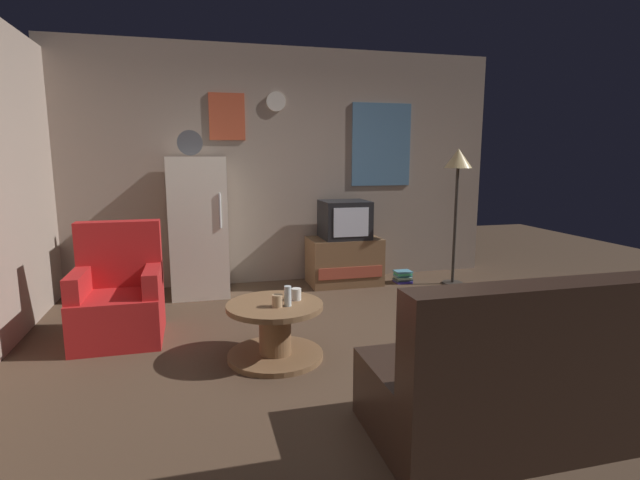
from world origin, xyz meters
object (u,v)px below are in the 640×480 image
(crt_tv, at_px, (345,220))
(book_stack, at_px, (403,277))
(standing_lamp, at_px, (458,169))
(mug_ceramic_white, at_px, (296,294))
(mug_ceramic_tan, at_px, (277,301))
(couch, at_px, (531,380))
(armchair, at_px, (119,299))
(wine_glass, at_px, (288,296))
(coffee_table, at_px, (275,331))
(fridge, at_px, (198,226))
(tv_stand, at_px, (344,261))

(crt_tv, height_order, book_stack, crt_tv)
(standing_lamp, distance_m, mug_ceramic_white, 2.86)
(mug_ceramic_tan, distance_m, couch, 1.73)
(book_stack, bearing_deg, standing_lamp, -20.60)
(armchair, relative_size, couch, 0.56)
(wine_glass, xyz_separation_m, mug_ceramic_tan, (-0.08, -0.00, -0.03))
(coffee_table, distance_m, book_stack, 2.59)
(wine_glass, relative_size, armchair, 0.16)
(mug_ceramic_white, height_order, armchair, armchair)
(fridge, height_order, coffee_table, fridge)
(coffee_table, relative_size, mug_ceramic_tan, 8.00)
(armchair, bearing_deg, mug_ceramic_tan, -34.69)
(couch, bearing_deg, coffee_table, 130.93)
(coffee_table, distance_m, armchair, 1.40)
(fridge, xyz_separation_m, book_stack, (2.37, -0.12, -0.68))
(crt_tv, distance_m, book_stack, 1.00)
(armchair, xyz_separation_m, book_stack, (3.03, 1.08, -0.27))
(tv_stand, xyz_separation_m, mug_ceramic_white, (-0.97, -1.90, 0.20))
(mug_ceramic_white, bearing_deg, tv_stand, 62.89)
(standing_lamp, xyz_separation_m, wine_glass, (-2.31, -1.69, -0.86))
(armchair, bearing_deg, mug_ceramic_white, -26.91)
(standing_lamp, bearing_deg, armchair, -166.37)
(tv_stand, distance_m, book_stack, 0.74)
(tv_stand, relative_size, armchair, 0.87)
(standing_lamp, relative_size, mug_ceramic_white, 17.67)
(coffee_table, bearing_deg, fridge, 105.02)
(mug_ceramic_tan, xyz_separation_m, armchair, (-1.19, 0.82, -0.13))
(mug_ceramic_white, relative_size, armchair, 0.09)
(crt_tv, distance_m, wine_glass, 2.31)
(armchair, bearing_deg, book_stack, 19.52)
(fridge, relative_size, book_stack, 8.60)
(tv_stand, relative_size, coffee_table, 1.17)
(fridge, height_order, mug_ceramic_white, fridge)
(tv_stand, xyz_separation_m, armchair, (-2.33, -1.21, 0.06))
(tv_stand, height_order, mug_ceramic_tan, tv_stand)
(fridge, bearing_deg, armchair, -119.21)
(tv_stand, bearing_deg, armchair, -152.64)
(mug_ceramic_tan, bearing_deg, standing_lamp, 35.31)
(mug_ceramic_white, relative_size, mug_ceramic_tan, 1.00)
(armchair, xyz_separation_m, couch, (2.36, -2.09, -0.03))
(mug_ceramic_tan, relative_size, couch, 0.05)
(crt_tv, bearing_deg, mug_ceramic_white, -117.18)
(tv_stand, bearing_deg, book_stack, -10.49)
(crt_tv, bearing_deg, wine_glass, -117.64)
(mug_ceramic_tan, bearing_deg, coffee_table, 93.77)
(couch, bearing_deg, armchair, 138.44)
(standing_lamp, xyz_separation_m, armchair, (-3.58, -0.87, -1.02))
(fridge, relative_size, tv_stand, 2.11)
(fridge, bearing_deg, mug_ceramic_tan, -75.45)
(crt_tv, xyz_separation_m, standing_lamp, (1.25, -0.34, 0.59))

